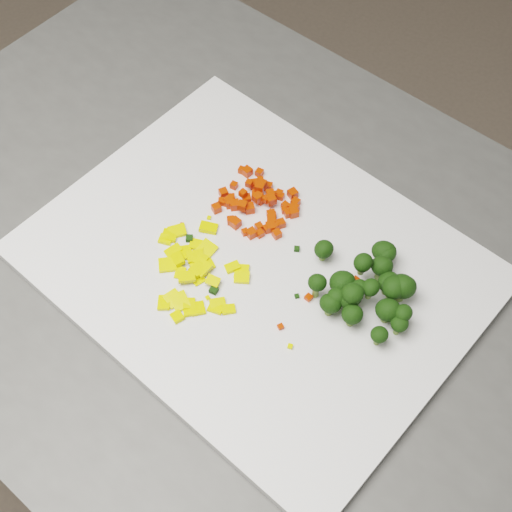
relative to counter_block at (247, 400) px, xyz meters
The scene contains 134 objects.
ground 0.50m from the counter_block, 169.52° to the right, with size 4.00×4.00×0.00m, color #7A6756.
counter_block is the anchor object (origin of this frame).
cutting_board 0.46m from the counter_block, 15.97° to the right, with size 0.49×0.38×0.01m, color silver.
carrot_pile 0.48m from the counter_block, 106.02° to the left, with size 0.11×0.11×0.03m, color red, non-canonical shape.
pepper_pile 0.48m from the counter_block, 120.06° to the right, with size 0.13×0.13×0.02m, color yellow, non-canonical shape.
broccoli_pile 0.51m from the counter_block, ahead, with size 0.13×0.13×0.06m, color black, non-canonical shape.
carrot_cube_0 0.48m from the counter_block, 87.29° to the left, with size 0.01×0.01×0.01m, color red.
carrot_cube_1 0.48m from the counter_block, 125.44° to the left, with size 0.01×0.01×0.01m, color red.
carrot_cube_2 0.48m from the counter_block, 95.33° to the left, with size 0.01×0.01×0.01m, color red.
carrot_cube_3 0.47m from the counter_block, 69.62° to the left, with size 0.01×0.01×0.01m, color red.
carrot_cube_4 0.48m from the counter_block, 108.32° to the left, with size 0.01×0.01×0.01m, color red.
carrot_cube_5 0.47m from the counter_block, 82.38° to the left, with size 0.01×0.01×0.01m, color red.
carrot_cube_6 0.47m from the counter_block, 127.62° to the left, with size 0.01×0.01×0.01m, color red.
carrot_cube_7 0.47m from the counter_block, 86.33° to the left, with size 0.01×0.01×0.01m, color red.
carrot_cube_8 0.48m from the counter_block, 94.04° to the left, with size 0.01×0.01×0.01m, color red.
carrot_cube_9 0.48m from the counter_block, 80.98° to the left, with size 0.01×0.01×0.01m, color red.
carrot_cube_10 0.47m from the counter_block, 107.55° to the left, with size 0.01×0.01×0.01m, color red.
carrot_cube_11 0.47m from the counter_block, 66.39° to the left, with size 0.01×0.01×0.01m, color red.
carrot_cube_12 0.47m from the counter_block, 71.11° to the left, with size 0.01×0.01×0.01m, color red.
carrot_cube_13 0.48m from the counter_block, 102.48° to the left, with size 0.01×0.01×0.01m, color red.
carrot_cube_14 0.48m from the counter_block, 89.59° to the left, with size 0.01×0.01×0.01m, color red.
carrot_cube_15 0.48m from the counter_block, 99.45° to the left, with size 0.01×0.01×0.01m, color red.
carrot_cube_16 0.47m from the counter_block, 114.99° to the left, with size 0.01×0.01×0.01m, color red.
carrot_cube_17 0.48m from the counter_block, 71.44° to the left, with size 0.01×0.01×0.01m, color red.
carrot_cube_18 0.47m from the counter_block, 133.46° to the left, with size 0.01×0.01×0.01m, color red.
carrot_cube_19 0.47m from the counter_block, 84.16° to the left, with size 0.01×0.01×0.01m, color red.
carrot_cube_20 0.47m from the counter_block, 92.18° to the left, with size 0.01×0.01×0.01m, color red.
carrot_cube_21 0.48m from the counter_block, 113.76° to the left, with size 0.01×0.01×0.01m, color red.
carrot_cube_22 0.47m from the counter_block, 83.67° to the left, with size 0.01×0.01×0.01m, color red.
carrot_cube_23 0.47m from the counter_block, 76.29° to the left, with size 0.01×0.01×0.01m, color red.
carrot_cube_24 0.48m from the counter_block, 109.95° to the left, with size 0.01×0.01×0.01m, color red.
carrot_cube_25 0.47m from the counter_block, 78.72° to the left, with size 0.01×0.01×0.01m, color red.
carrot_cube_26 0.47m from the counter_block, 72.31° to the left, with size 0.01×0.01×0.01m, color red.
carrot_cube_27 0.47m from the counter_block, 138.73° to the left, with size 0.01×0.01×0.01m, color red.
carrot_cube_28 0.47m from the counter_block, 139.39° to the left, with size 0.01×0.01×0.01m, color red.
carrot_cube_29 0.47m from the counter_block, 105.89° to the left, with size 0.01×0.01×0.01m, color red.
carrot_cube_30 0.47m from the counter_block, 68.25° to the left, with size 0.01×0.01×0.01m, color red.
carrot_cube_31 0.48m from the counter_block, 116.01° to the left, with size 0.01×0.01×0.01m, color red.
carrot_cube_32 0.47m from the counter_block, 132.18° to the left, with size 0.01×0.01×0.01m, color red.
carrot_cube_33 0.48m from the counter_block, 104.05° to the left, with size 0.01×0.01×0.01m, color red.
carrot_cube_34 0.47m from the counter_block, 73.95° to the left, with size 0.01×0.01×0.01m, color red.
carrot_cube_35 0.47m from the counter_block, 137.64° to the left, with size 0.01×0.01×0.01m, color red.
carrot_cube_36 0.47m from the counter_block, 112.30° to the left, with size 0.01×0.01×0.01m, color red.
carrot_cube_37 0.47m from the counter_block, 77.07° to the left, with size 0.01×0.01×0.01m, color red.
carrot_cube_38 0.47m from the counter_block, 101.78° to the left, with size 0.01×0.01×0.01m, color red.
carrot_cube_39 0.48m from the counter_block, 110.42° to the left, with size 0.01×0.01×0.01m, color red.
carrot_cube_40 0.48m from the counter_block, 104.64° to the left, with size 0.01×0.01×0.01m, color red.
carrot_cube_41 0.47m from the counter_block, 65.87° to the left, with size 0.01×0.01×0.01m, color red.
carrot_cube_42 0.47m from the counter_block, 132.78° to the left, with size 0.01×0.01×0.01m, color red.
carrot_cube_43 0.48m from the counter_block, 106.55° to the left, with size 0.01×0.01×0.01m, color red.
carrot_cube_44 0.48m from the counter_block, 118.42° to the left, with size 0.01×0.01×0.01m, color red.
carrot_cube_45 0.47m from the counter_block, 147.76° to the left, with size 0.01×0.01×0.01m, color red.
carrot_cube_46 0.48m from the counter_block, 90.51° to the left, with size 0.01×0.01×0.01m, color red.
carrot_cube_47 0.47m from the counter_block, 132.61° to the left, with size 0.01×0.01×0.01m, color red.
carrot_cube_48 0.48m from the counter_block, 102.58° to the left, with size 0.01×0.01×0.01m, color red.
carrot_cube_49 0.48m from the counter_block, 119.36° to the left, with size 0.01×0.01×0.01m, color red.
carrot_cube_50 0.48m from the counter_block, 103.53° to the left, with size 0.01×0.01×0.01m, color red.
carrot_cube_51 0.47m from the counter_block, 92.05° to the left, with size 0.01×0.01×0.01m, color red.
carrot_cube_52 0.47m from the counter_block, 54.18° to the left, with size 0.01×0.01×0.01m, color red.
carrot_cube_53 0.48m from the counter_block, 74.39° to the left, with size 0.01×0.01×0.01m, color red.
carrot_cube_54 0.48m from the counter_block, 119.24° to the left, with size 0.01×0.01×0.01m, color red.
carrot_cube_55 0.47m from the counter_block, 128.97° to the left, with size 0.01×0.01×0.01m, color red.
carrot_cube_56 0.48m from the counter_block, 135.07° to the left, with size 0.01×0.01×0.01m, color red.
carrot_cube_57 0.47m from the counter_block, 67.84° to the left, with size 0.01×0.01×0.01m, color red.
carrot_cube_58 0.47m from the counter_block, 110.46° to the left, with size 0.01×0.01×0.01m, color red.
pepper_chunk_0 0.47m from the counter_block, 93.89° to the right, with size 0.02×0.02×0.00m, color yellow.
pepper_chunk_1 0.47m from the counter_block, 100.69° to the right, with size 0.01×0.01×0.00m, color yellow.
pepper_chunk_2 0.47m from the counter_block, behind, with size 0.02×0.01×0.01m, color yellow.
pepper_chunk_3 0.47m from the counter_block, 63.54° to the right, with size 0.02×0.02×0.00m, color yellow.
pepper_chunk_4 0.47m from the counter_block, 137.36° to the right, with size 0.02×0.02×0.01m, color yellow.
pepper_chunk_5 0.48m from the counter_block, 139.05° to the right, with size 0.02×0.01×0.00m, color yellow.
pepper_chunk_6 0.47m from the counter_block, 138.62° to the right, with size 0.02×0.02×0.00m, color yellow.
pepper_chunk_7 0.47m from the counter_block, 97.14° to the right, with size 0.02×0.01×0.00m, color yellow.
pepper_chunk_8 0.47m from the counter_block, 157.81° to the right, with size 0.01×0.02×0.00m, color yellow.
pepper_chunk_9 0.47m from the counter_block, 72.47° to the right, with size 0.02×0.01×0.00m, color yellow.
pepper_chunk_10 0.48m from the counter_block, 100.35° to the right, with size 0.01×0.01×0.00m, color yellow.
pepper_chunk_11 0.47m from the counter_block, 122.26° to the right, with size 0.02×0.02×0.00m, color yellow.
pepper_chunk_12 0.47m from the counter_block, 120.07° to the right, with size 0.02×0.01×0.00m, color yellow.
pepper_chunk_13 0.47m from the counter_block, 96.58° to the right, with size 0.02×0.02×0.00m, color yellow.
pepper_chunk_14 0.48m from the counter_block, 110.75° to the right, with size 0.02×0.02×0.00m, color yellow.
pepper_chunk_15 0.48m from the counter_block, 118.23° to the right, with size 0.02×0.01×0.00m, color yellow.
pepper_chunk_16 0.47m from the counter_block, 169.88° to the right, with size 0.02×0.02×0.00m, color yellow.
pepper_chunk_17 0.47m from the counter_block, 132.10° to the right, with size 0.02×0.01×0.00m, color yellow.
pepper_chunk_18 0.47m from the counter_block, 86.25° to the right, with size 0.02×0.01×0.00m, color yellow.
pepper_chunk_19 0.48m from the counter_block, 112.38° to the right, with size 0.02×0.01×0.00m, color yellow.
pepper_chunk_20 0.47m from the counter_block, 82.20° to the right, with size 0.01×0.02×0.00m, color yellow.
pepper_chunk_21 0.47m from the counter_block, 82.23° to the right, with size 0.02×0.01×0.00m, color yellow.
pepper_chunk_22 0.47m from the counter_block, 127.33° to the right, with size 0.02×0.01×0.00m, color yellow.
pepper_chunk_23 0.47m from the counter_block, 129.64° to the right, with size 0.02×0.01×0.01m, color yellow.
pepper_chunk_24 0.48m from the counter_block, 106.19° to the right, with size 0.02×0.02×0.01m, color yellow.
pepper_chunk_25 0.47m from the counter_block, 149.91° to the right, with size 0.02×0.01×0.00m, color yellow.
pepper_chunk_26 0.47m from the counter_block, 62.62° to the right, with size 0.02×0.01×0.01m, color yellow.
pepper_chunk_27 0.47m from the counter_block, 147.64° to the right, with size 0.02×0.01×0.00m, color yellow.
pepper_chunk_28 0.47m from the counter_block, 151.52° to the right, with size 0.02×0.02×0.01m, color yellow.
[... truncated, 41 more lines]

